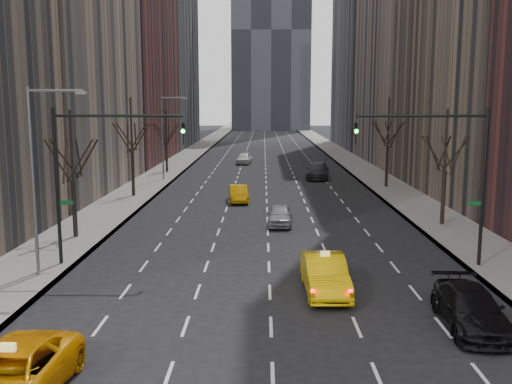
{
  "coord_description": "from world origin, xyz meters",
  "views": [
    {
      "loc": [
        -0.31,
        -16.54,
        8.38
      ],
      "look_at": [
        -0.7,
        14.66,
        3.5
      ],
      "focal_mm": 40.0,
      "sensor_mm": 36.0,
      "label": 1
    }
  ],
  "objects_px": {
    "taxi_suv": "(10,377)",
    "parked_suv_black": "(471,308)",
    "taxi_sedan": "(325,274)",
    "silver_sedan_ahead": "(280,215)"
  },
  "relations": [
    {
      "from": "taxi_suv",
      "to": "taxi_sedan",
      "type": "relative_size",
      "value": 1.1
    },
    {
      "from": "taxi_suv",
      "to": "parked_suv_black",
      "type": "relative_size",
      "value": 1.09
    },
    {
      "from": "taxi_sedan",
      "to": "silver_sedan_ahead",
      "type": "relative_size",
      "value": 1.24
    },
    {
      "from": "taxi_suv",
      "to": "parked_suv_black",
      "type": "height_order",
      "value": "taxi_suv"
    },
    {
      "from": "taxi_suv",
      "to": "taxi_sedan",
      "type": "xyz_separation_m",
      "value": [
        9.85,
        9.64,
        0.06
      ]
    },
    {
      "from": "taxi_suv",
      "to": "parked_suv_black",
      "type": "distance_m",
      "value": 15.95
    },
    {
      "from": "taxi_sedan",
      "to": "parked_suv_black",
      "type": "xyz_separation_m",
      "value": [
        5.05,
        -3.95,
        -0.09
      ]
    },
    {
      "from": "silver_sedan_ahead",
      "to": "parked_suv_black",
      "type": "height_order",
      "value": "parked_suv_black"
    },
    {
      "from": "taxi_suv",
      "to": "taxi_sedan",
      "type": "height_order",
      "value": "taxi_sedan"
    },
    {
      "from": "taxi_suv",
      "to": "silver_sedan_ahead",
      "type": "bearing_deg",
      "value": 73.83
    }
  ]
}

